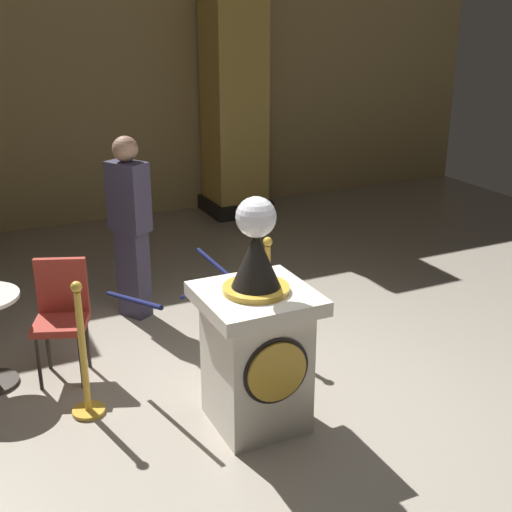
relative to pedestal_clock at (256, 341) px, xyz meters
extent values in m
plane|color=#9E9384|center=(0.04, 0.13, -0.65)|extent=(12.46, 12.46, 0.00)
cube|color=tan|center=(0.04, 5.43, 1.45)|extent=(12.46, 0.16, 4.19)
cube|color=silver|center=(0.00, 0.01, -0.19)|extent=(0.60, 0.60, 0.91)
cube|color=silver|center=(0.00, 0.01, 0.32)|extent=(0.75, 0.75, 0.10)
cylinder|color=gold|center=(0.00, -0.31, -0.08)|extent=(0.42, 0.03, 0.42)
cylinder|color=black|center=(0.00, -0.30, -0.08)|extent=(0.47, 0.01, 0.47)
cylinder|color=gold|center=(0.00, 0.01, 0.39)|extent=(0.45, 0.45, 0.04)
cone|color=black|center=(0.00, 0.01, 0.60)|extent=(0.33, 0.33, 0.39)
cylinder|color=gold|center=(0.00, 0.01, 0.78)|extent=(0.03, 0.03, 0.07)
sphere|color=silver|center=(0.00, 0.01, 0.88)|extent=(0.27, 0.27, 0.27)
cylinder|color=gold|center=(0.57, 0.97, -0.63)|extent=(0.24, 0.24, 0.03)
cylinder|color=gold|center=(0.57, 0.97, -0.18)|extent=(0.05, 0.05, 0.94)
sphere|color=gold|center=(0.57, 0.97, 0.33)|extent=(0.08, 0.08, 0.08)
cylinder|color=gold|center=(-1.06, 0.63, -0.63)|extent=(0.24, 0.24, 0.03)
cylinder|color=gold|center=(-1.06, 0.63, -0.16)|extent=(0.05, 0.05, 0.96)
sphere|color=gold|center=(-1.06, 0.63, 0.36)|extent=(0.08, 0.08, 0.08)
cylinder|color=#141947|center=(0.16, 0.88, 0.14)|extent=(0.21, 0.83, 0.22)
cylinder|color=#141947|center=(-0.65, 0.71, 0.14)|extent=(0.21, 0.83, 0.22)
sphere|color=#141947|center=(-0.25, 0.80, 0.05)|extent=(0.04, 0.04, 0.04)
cube|color=black|center=(2.02, 4.92, -0.55)|extent=(0.84, 0.84, 0.20)
cube|color=gold|center=(2.02, 4.92, 1.37)|extent=(0.73, 0.73, 4.03)
cube|color=#383347|center=(-0.28, 2.12, -0.22)|extent=(0.30, 0.33, 0.86)
cube|color=#383347|center=(-0.28, 2.12, 0.53)|extent=(0.37, 0.42, 0.64)
sphere|color=#997056|center=(-0.28, 2.12, 0.97)|extent=(0.23, 0.23, 0.23)
cylinder|color=black|center=(-1.32, 1.11, -0.42)|extent=(0.03, 0.03, 0.45)
cylinder|color=black|center=(-1.02, 1.00, -0.42)|extent=(0.03, 0.03, 0.45)
cylinder|color=black|center=(-1.20, 1.41, -0.42)|extent=(0.03, 0.03, 0.45)
cylinder|color=black|center=(-0.91, 1.29, -0.42)|extent=(0.03, 0.03, 0.45)
cube|color=maroon|center=(-1.11, 1.20, -0.17)|extent=(0.52, 0.52, 0.06)
cube|color=maroon|center=(-1.05, 1.36, 0.09)|extent=(0.39, 0.19, 0.45)
camera|label=1|loc=(-1.78, -3.71, 2.14)|focal=47.15mm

